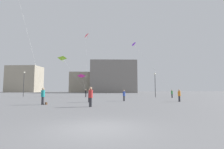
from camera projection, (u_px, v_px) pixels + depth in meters
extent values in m
plane|color=slate|center=(97.00, 129.00, 7.00)|extent=(300.00, 300.00, 0.00)
cylinder|color=#2D2D33|center=(43.00, 101.00, 18.08)|extent=(0.27, 0.27, 0.83)
cylinder|color=teal|center=(43.00, 94.00, 18.15)|extent=(0.40, 0.40, 0.72)
sphere|color=tan|center=(43.00, 89.00, 18.19)|extent=(0.27, 0.27, 0.27)
cylinder|color=#2D2D33|center=(89.00, 99.00, 21.44)|extent=(0.25, 0.25, 0.75)
cylinder|color=gray|center=(89.00, 94.00, 21.50)|extent=(0.36, 0.36, 0.66)
sphere|color=tan|center=(89.00, 90.00, 21.54)|extent=(0.25, 0.25, 0.25)
cylinder|color=#2D2D33|center=(91.00, 102.00, 15.83)|extent=(0.28, 0.28, 0.85)
cylinder|color=red|center=(91.00, 94.00, 15.90)|extent=(0.41, 0.41, 0.74)
sphere|color=tan|center=(91.00, 88.00, 15.95)|extent=(0.28, 0.28, 0.28)
cylinder|color=#2D2D33|center=(172.00, 96.00, 32.85)|extent=(0.24, 0.24, 0.72)
cylinder|color=#388C47|center=(172.00, 93.00, 32.91)|extent=(0.35, 0.35, 0.63)
sphere|color=tan|center=(172.00, 90.00, 32.95)|extent=(0.24, 0.24, 0.24)
cylinder|color=#2D2D33|center=(86.00, 95.00, 36.43)|extent=(0.24, 0.24, 0.75)
cylinder|color=black|center=(86.00, 92.00, 36.49)|extent=(0.36, 0.36, 0.65)
sphere|color=tan|center=(86.00, 90.00, 36.53)|extent=(0.24, 0.24, 0.24)
cylinder|color=#2D2D33|center=(179.00, 99.00, 22.51)|extent=(0.25, 0.25, 0.75)
cylinder|color=orange|center=(179.00, 94.00, 22.57)|extent=(0.36, 0.36, 0.65)
sphere|color=tan|center=(179.00, 90.00, 22.61)|extent=(0.25, 0.25, 0.25)
cylinder|color=#2D2D33|center=(124.00, 99.00, 23.60)|extent=(0.23, 0.23, 0.72)
cylinder|color=#3351B7|center=(124.00, 94.00, 23.66)|extent=(0.34, 0.34, 0.62)
sphere|color=tan|center=(124.00, 91.00, 23.69)|extent=(0.23, 0.23, 0.23)
cylinder|color=silver|center=(28.00, 34.00, 20.93)|extent=(6.25, 4.11, 14.45)
pyramid|color=#8CD12D|center=(62.00, 58.00, 34.01)|extent=(1.63, 1.54, 0.59)
sphere|color=#8CD12D|center=(63.00, 59.00, 34.11)|extent=(0.10, 0.10, 0.10)
sphere|color=#8CD12D|center=(63.00, 60.00, 34.22)|extent=(0.10, 0.10, 0.10)
sphere|color=#8CD12D|center=(63.00, 62.00, 34.34)|extent=(0.10, 0.10, 0.10)
cylinder|color=silver|center=(74.00, 75.00, 35.25)|extent=(4.35, 3.28, 6.70)
pyramid|color=#D12899|center=(81.00, 76.00, 43.17)|extent=(1.62, 0.87, 0.72)
sphere|color=#D12899|center=(81.00, 77.00, 42.99)|extent=(0.10, 0.10, 0.10)
sphere|color=#D12899|center=(81.00, 77.00, 42.84)|extent=(0.10, 0.10, 0.10)
sphere|color=#D12899|center=(81.00, 78.00, 42.68)|extent=(0.10, 0.10, 0.10)
cylinder|color=silver|center=(83.00, 83.00, 39.83)|extent=(2.41, 6.27, 3.84)
cone|color=red|center=(86.00, 35.00, 38.91)|extent=(1.46, 1.66, 1.14)
sphere|color=red|center=(87.00, 36.00, 38.97)|extent=(0.10, 0.10, 0.10)
sphere|color=red|center=(87.00, 37.00, 39.03)|extent=(0.10, 0.10, 0.10)
sphere|color=red|center=(88.00, 38.00, 39.08)|extent=(0.10, 0.10, 0.10)
cylinder|color=silver|center=(86.00, 62.00, 37.71)|extent=(0.32, 1.26, 12.98)
cone|color=purple|center=(134.00, 44.00, 44.26)|extent=(1.50, 1.63, 1.00)
sphere|color=purple|center=(134.00, 44.00, 44.11)|extent=(0.10, 0.10, 0.10)
sphere|color=purple|center=(134.00, 45.00, 43.96)|extent=(0.10, 0.10, 0.10)
sphere|color=purple|center=(134.00, 46.00, 43.81)|extent=(0.10, 0.10, 0.10)
cylinder|color=silver|center=(150.00, 64.00, 38.60)|extent=(6.44, 10.10, 12.41)
cube|color=#A39984|center=(25.00, 79.00, 101.00)|extent=(18.44, 12.24, 15.58)
cube|color=#A39984|center=(83.00, 82.00, 96.73)|extent=(14.49, 12.37, 11.39)
cube|color=gray|center=(113.00, 77.00, 85.63)|extent=(23.19, 14.13, 15.94)
cylinder|color=#2D2D30|center=(155.00, 86.00, 35.26)|extent=(0.12, 0.12, 4.78)
sphere|color=#EAE5C6|center=(155.00, 74.00, 35.49)|extent=(0.36, 0.36, 0.36)
cylinder|color=#2D2D30|center=(24.00, 85.00, 37.36)|extent=(0.12, 0.12, 5.30)
sphere|color=#EAE5C6|center=(24.00, 72.00, 37.62)|extent=(0.36, 0.36, 0.36)
cube|color=brown|center=(46.00, 103.00, 18.14)|extent=(0.33, 0.32, 0.24)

